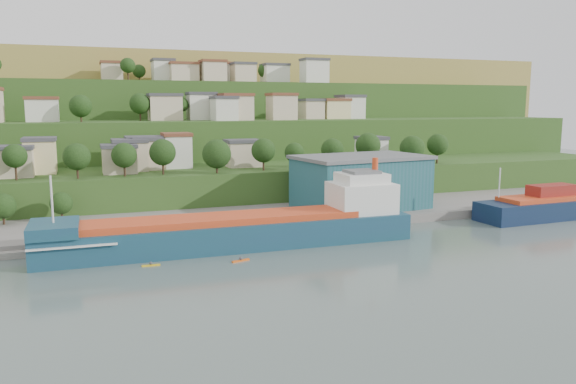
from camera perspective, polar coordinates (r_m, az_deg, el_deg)
name	(u,v)px	position (r m, az deg, el deg)	size (l,w,h in m)	color
ground	(267,256)	(101.60, -2.15, -6.48)	(500.00, 500.00, 0.00)	#4C5D59
quay	(310,219)	(133.93, 2.26, -2.73)	(220.00, 26.00, 4.00)	slate
hillside	(153,164)	(264.94, -13.60, 2.79)	(360.00, 210.52, 96.00)	#284719
cargo_ship_near	(245,231)	(107.82, -4.44, -4.01)	(70.83, 12.44, 18.16)	#164552
warehouse	(361,182)	(137.12, 7.41, 1.05)	(33.10, 22.67, 12.80)	#1C5256
dinghy	(19,243)	(115.24, -25.67, -4.70)	(3.88, 1.46, 0.78)	silver
kayak_orange	(241,260)	(98.27, -4.83, -6.89)	(3.36, 1.42, 0.83)	#E65A14
kayak_yellow	(151,265)	(97.91, -13.75, -7.18)	(3.08, 0.74, 0.76)	gold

